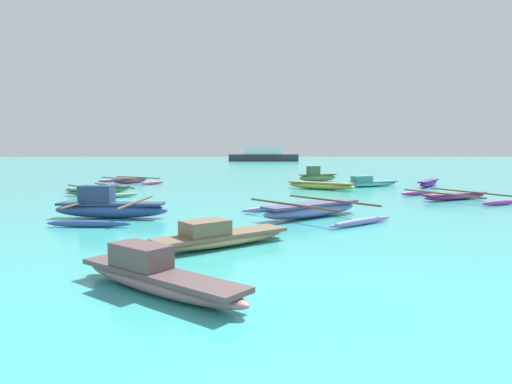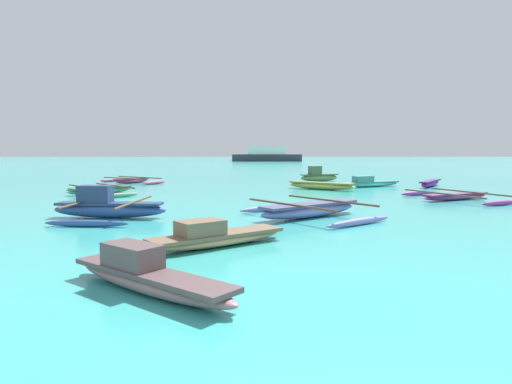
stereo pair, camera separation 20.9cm
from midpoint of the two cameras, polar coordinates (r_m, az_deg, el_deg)
name	(u,v)px [view 1 (the left image)]	position (r m, az deg, el deg)	size (l,w,h in m)	color
moored_boat_0	(156,276)	(7.29, -13.21, -10.19)	(3.12, 2.75, 0.69)	gray
moored_boat_1	(109,207)	(15.20, -18.30, -1.83)	(3.67, 3.82, 1.03)	#315097
moored_boat_2	(317,176)	(30.70, 7.44, 2.00)	(2.82, 1.62, 1.04)	#719158
moored_boat_3	(219,237)	(10.32, -5.20, -5.58)	(3.31, 2.72, 0.62)	tan
moored_boat_4	(368,183)	(27.00, 13.56, 1.12)	(4.02, 2.36, 0.63)	#5CE1DD
moored_boat_5	(312,210)	(14.71, 6.61, -2.21)	(4.69, 4.94, 0.51)	#7772BE
moored_boat_6	(321,185)	(24.75, 7.83, 0.83)	(3.60, 2.79, 0.39)	#C7C85A
moored_boat_7	(100,190)	(23.23, -19.20, 0.20)	(4.21, 4.37, 0.40)	#599975
moored_boat_8	(455,196)	(21.33, 23.37, -0.47)	(3.79, 4.93, 0.34)	#90378E
moored_boat_9	(130,180)	(30.12, -15.62, 1.40)	(4.52, 3.91, 0.36)	#AC3D72
moored_boat_10	(429,183)	(28.28, 20.57, 1.07)	(2.46, 3.28, 0.36)	#6B1A95
distant_ferry	(263,155)	(79.24, 0.85, 4.64)	(11.94, 2.63, 2.63)	#2D333D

